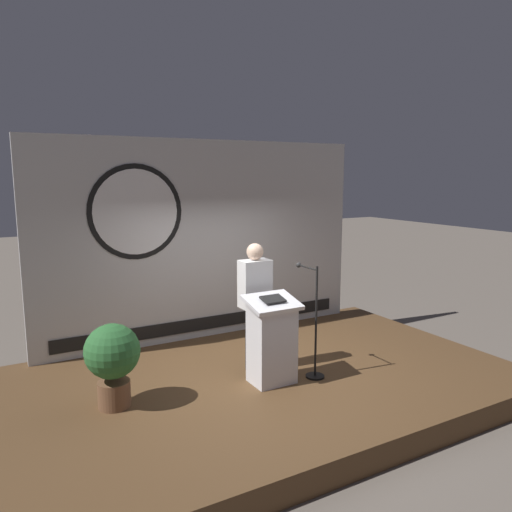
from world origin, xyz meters
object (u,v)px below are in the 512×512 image
Objects in this scene: podium at (272,341)px; speaker_person at (255,306)px; potted_plant at (113,357)px; microphone_stand at (313,338)px.

speaker_person is at bearing 86.43° from podium.
speaker_person is 1.94m from potted_plant.
speaker_person is 0.86m from microphone_stand.
speaker_person is at bearing 132.78° from microphone_stand.
microphone_stand is at bearing -9.42° from podium.
podium is 1.91m from potted_plant.
potted_plant is at bearing 171.10° from podium.
podium is 0.57m from microphone_stand.
podium reaches higher than potted_plant.
potted_plant is (-1.88, 0.29, 0.04)m from podium.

